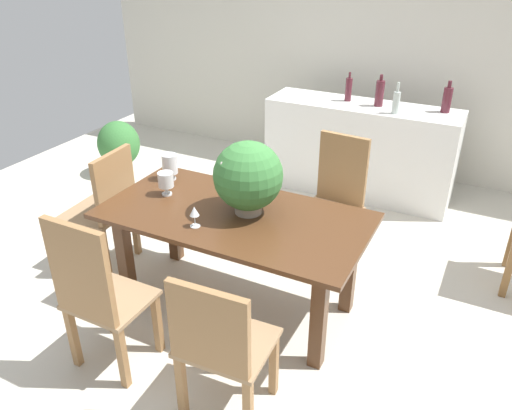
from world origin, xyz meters
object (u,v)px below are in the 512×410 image
at_px(dining_table, 235,229).
at_px(wine_bottle_clear, 349,89).
at_px(chair_near_right, 219,344).
at_px(potted_plant_floor, 119,146).
at_px(wine_bottle_tall, 380,93).
at_px(chair_near_left, 96,292).
at_px(crystal_vase_left, 166,181).
at_px(wine_bottle_dark, 447,99).
at_px(flower_centerpiece, 248,177).
at_px(crystal_vase_center_near, 170,164).
at_px(wine_bottle_amber, 396,102).
at_px(wine_glass, 194,212).
at_px(chair_head_end, 107,204).
at_px(kitchen_counter, 359,150).
at_px(chair_far_right, 336,195).

bearing_deg(dining_table, wine_bottle_clear, 88.82).
xyz_separation_m(chair_near_right, potted_plant_floor, (-2.63, 2.31, -0.19)).
bearing_deg(wine_bottle_tall, dining_table, -99.32).
height_order(chair_near_right, chair_near_left, chair_near_left).
bearing_deg(crystal_vase_left, wine_bottle_dark, 55.86).
bearing_deg(chair_near_right, chair_near_left, -2.43).
height_order(flower_centerpiece, wine_bottle_clear, flower_centerpiece).
bearing_deg(chair_near_left, crystal_vase_left, -79.93).
distance_m(dining_table, wine_bottle_dark, 2.48).
bearing_deg(crystal_vase_center_near, wine_bottle_amber, 54.87).
relative_size(wine_glass, potted_plant_floor, 0.23).
xyz_separation_m(crystal_vase_left, wine_bottle_dark, (1.51, 2.22, 0.20)).
bearing_deg(dining_table, wine_bottle_tall, 80.68).
bearing_deg(crystal_vase_left, wine_bottle_amber, 60.70).
relative_size(crystal_vase_left, wine_bottle_tall, 0.57).
height_order(chair_near_right, flower_centerpiece, flower_centerpiece).
distance_m(crystal_vase_center_near, wine_bottle_clear, 2.09).
bearing_deg(wine_bottle_amber, wine_bottle_tall, 139.58).
bearing_deg(potted_plant_floor, flower_centerpiece, -30.54).
bearing_deg(wine_bottle_amber, crystal_vase_center_near, -125.13).
height_order(flower_centerpiece, potted_plant_floor, flower_centerpiece).
relative_size(crystal_vase_left, wine_bottle_dark, 0.58).
xyz_separation_m(wine_glass, potted_plant_floor, (-2.10, 1.68, -0.51)).
bearing_deg(wine_glass, crystal_vase_left, 145.77).
height_order(wine_bottle_clear, potted_plant_floor, wine_bottle_clear).
xyz_separation_m(crystal_vase_center_near, wine_bottle_clear, (0.73, 1.95, 0.18)).
relative_size(crystal_vase_left, potted_plant_floor, 0.28).
distance_m(dining_table, wine_bottle_amber, 2.12).
relative_size(chair_near_right, wine_bottle_amber, 3.26).
distance_m(crystal_vase_left, potted_plant_floor, 2.24).
bearing_deg(crystal_vase_center_near, chair_head_end, -150.62).
bearing_deg(potted_plant_floor, wine_bottle_tall, 16.10).
bearing_deg(wine_bottle_clear, chair_near_left, -98.08).
bearing_deg(kitchen_counter, chair_head_end, -122.01).
bearing_deg(potted_plant_floor, wine_bottle_clear, 18.90).
distance_m(chair_head_end, potted_plant_floor, 1.82).
relative_size(chair_far_right, chair_near_left, 0.98).
bearing_deg(dining_table, flower_centerpiece, 38.73).
relative_size(chair_near_right, kitchen_counter, 0.50).
height_order(chair_head_end, crystal_vase_left, chair_head_end).
distance_m(chair_head_end, wine_bottle_clear, 2.53).
relative_size(wine_bottle_tall, wine_bottle_amber, 1.04).
relative_size(chair_far_right, crystal_vase_left, 6.12).
xyz_separation_m(chair_far_right, wine_bottle_clear, (-0.36, 1.31, 0.48)).
bearing_deg(wine_bottle_tall, chair_head_end, -124.25).
height_order(chair_near_right, wine_glass, chair_near_right).
xyz_separation_m(chair_head_end, chair_near_left, (0.72, -0.90, 0.04)).
bearing_deg(chair_head_end, flower_centerpiece, 89.38).
relative_size(kitchen_counter, wine_bottle_clear, 6.64).
bearing_deg(chair_head_end, kitchen_counter, 144.84).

